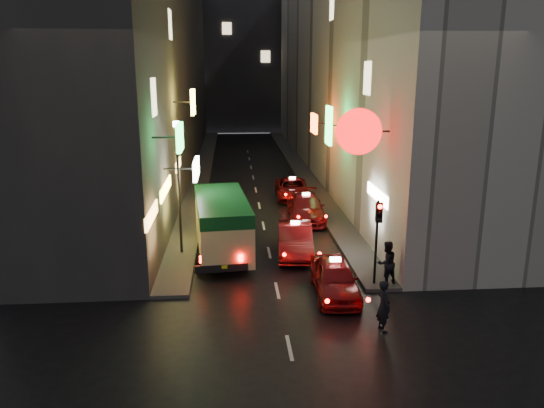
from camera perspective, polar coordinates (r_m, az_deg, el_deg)
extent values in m
cube|color=#3A3634|center=(45.65, -12.73, 14.55)|extent=(6.00, 52.00, 18.00)
cube|color=#30F255|center=(22.42, -9.89, 7.08)|extent=(0.18, 1.58, 1.14)
cube|color=white|center=(25.82, -8.16, 3.80)|extent=(0.18, 2.41, 0.88)
cube|color=yellow|center=(31.08, -8.50, 10.80)|extent=(0.18, 1.56, 1.44)
cube|color=#FFB359|center=(21.75, -12.83, -1.15)|extent=(0.10, 3.05, 0.55)
cube|color=yellow|center=(26.34, -11.39, 1.66)|extent=(0.10, 3.98, 0.55)
cube|color=#FFB359|center=(32.68, -10.08, 4.21)|extent=(0.10, 2.79, 0.55)
cube|color=#FFE5B2|center=(23.48, -12.62, 11.16)|extent=(0.06, 1.30, 1.60)
cube|color=#FFE5B2|center=(31.47, -10.92, 18.42)|extent=(0.06, 1.30, 1.60)
cube|color=beige|center=(46.26, 7.98, 14.75)|extent=(6.00, 52.00, 18.00)
cylinder|color=#F20A0A|center=(22.93, 9.33, 7.69)|extent=(1.96, 0.18, 1.96)
cube|color=#30F255|center=(31.32, 6.13, 8.40)|extent=(0.18, 1.39, 2.23)
cube|color=#FF470C|center=(35.21, 4.55, 8.63)|extent=(0.18, 1.88, 1.24)
cube|color=white|center=(25.02, 11.28, 0.98)|extent=(0.10, 3.32, 0.55)
cube|color=#FFE5B2|center=(27.08, 10.23, 13.17)|extent=(0.06, 1.30, 1.60)
cube|color=#FFE5B2|center=(37.03, 6.46, 20.30)|extent=(0.06, 1.30, 1.60)
cube|color=#303035|center=(77.27, -3.28, 16.23)|extent=(30.00, 10.00, 22.00)
cube|color=#454240|center=(46.12, -7.49, 3.61)|extent=(1.50, 52.00, 0.15)
cube|color=#454240|center=(46.44, 3.06, 3.79)|extent=(1.50, 52.00, 0.15)
cube|color=#C9BA7E|center=(25.15, -5.40, -2.04)|extent=(2.87, 6.66, 2.37)
cube|color=#0D451C|center=(24.90, -5.45, -0.01)|extent=(2.89, 6.68, 0.59)
cube|color=black|center=(25.39, -5.40, -1.31)|extent=(2.65, 4.08, 0.54)
cube|color=black|center=(22.47, -5.45, -6.87)|extent=(2.23, 0.39, 0.32)
cube|color=#FF0A05|center=(22.28, -7.57, -5.93)|extent=(0.19, 0.06, 0.30)
cube|color=#FF0A05|center=(22.24, -3.39, -5.86)|extent=(0.19, 0.06, 0.30)
cylinder|color=black|center=(27.51, -7.40, -3.21)|extent=(0.24, 0.82, 0.82)
cylinder|color=black|center=(23.56, -2.92, -6.20)|extent=(0.24, 0.82, 0.82)
imported|color=maroon|center=(21.09, 6.78, -7.65)|extent=(2.29, 5.22, 1.64)
cube|color=white|center=(20.76, 6.86, -5.33)|extent=(0.43, 0.20, 0.16)
sphere|color=#FF0A05|center=(18.84, 5.96, -10.36)|extent=(0.16, 0.16, 0.16)
sphere|color=#FF0A05|center=(19.15, 10.31, -10.11)|extent=(0.16, 0.16, 0.16)
imported|color=maroon|center=(25.37, 2.50, -3.56)|extent=(2.69, 5.63, 1.74)
cube|color=white|center=(25.09, 2.53, -1.48)|extent=(0.43, 0.22, 0.16)
sphere|color=#FF0A05|center=(22.95, 1.33, -5.47)|extent=(0.16, 0.16, 0.16)
sphere|color=#FF0A05|center=(23.15, 5.14, -5.35)|extent=(0.16, 0.16, 0.16)
imported|color=maroon|center=(31.11, 3.67, -0.18)|extent=(2.45, 5.45, 1.70)
cube|color=white|center=(30.89, 3.70, 1.51)|extent=(0.43, 0.20, 0.16)
sphere|color=#FF0A05|center=(28.69, 2.86, -1.39)|extent=(0.16, 0.16, 0.16)
sphere|color=#FF0A05|center=(28.91, 5.82, -1.32)|extent=(0.16, 0.16, 0.16)
imported|color=maroon|center=(36.20, 2.20, 1.83)|extent=(2.15, 4.92, 1.54)
cube|color=white|center=(36.02, 2.21, 3.17)|extent=(0.43, 0.19, 0.16)
sphere|color=#FF0A05|center=(33.99, 1.48, 1.03)|extent=(0.16, 0.16, 0.16)
sphere|color=#FF0A05|center=(34.15, 3.76, 1.06)|extent=(0.16, 0.16, 0.16)
imported|color=black|center=(18.59, 11.93, -10.33)|extent=(0.57, 0.76, 2.07)
imported|color=black|center=(22.02, 12.23, -5.90)|extent=(0.90, 0.75, 2.06)
cylinder|color=black|center=(21.75, 11.14, -4.10)|extent=(0.10, 0.10, 3.50)
cube|color=black|center=(21.21, 11.44, -0.92)|extent=(0.26, 0.18, 0.80)
sphere|color=#FF0A05|center=(21.04, 11.56, -0.29)|extent=(0.18, 0.18, 0.18)
sphere|color=black|center=(21.11, 11.52, -1.00)|extent=(0.17, 0.17, 0.17)
sphere|color=black|center=(21.18, 11.48, -1.70)|extent=(0.17, 0.17, 0.17)
cylinder|color=black|center=(24.99, -9.97, 1.38)|extent=(0.12, 0.12, 6.00)
cylinder|color=#FFE5BF|center=(24.48, -10.29, 8.46)|extent=(0.28, 0.28, 0.25)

